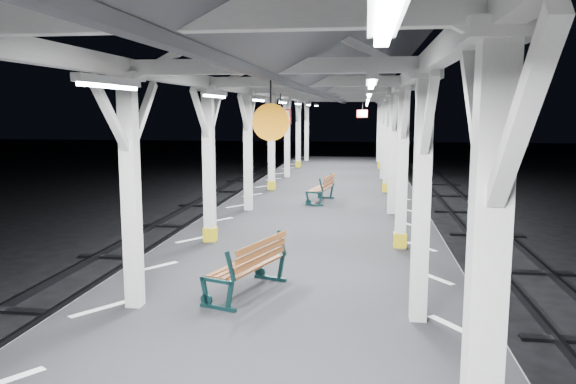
# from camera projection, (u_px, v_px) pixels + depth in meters

# --- Properties ---
(ground) EXTENTS (120.00, 120.00, 0.00)m
(ground) POSITION_uv_depth(u_px,v_px,m) (290.00, 327.00, 9.96)
(ground) COLOR black
(ground) RESTS_ON ground
(platform) EXTENTS (6.00, 50.00, 1.00)m
(platform) POSITION_uv_depth(u_px,v_px,m) (290.00, 300.00, 9.88)
(platform) COLOR black
(platform) RESTS_ON ground
(hazard_stripes_left) EXTENTS (1.00, 48.00, 0.01)m
(hazard_stripes_left) POSITION_uv_depth(u_px,v_px,m) (156.00, 267.00, 10.14)
(hazard_stripes_left) COLOR silver
(hazard_stripes_left) RESTS_ON platform
(hazard_stripes_right) EXTENTS (1.00, 48.00, 0.01)m
(hazard_stripes_right) POSITION_uv_depth(u_px,v_px,m) (434.00, 278.00, 9.48)
(hazard_stripes_right) COLOR silver
(hazard_stripes_right) RESTS_ON platform
(track_left) EXTENTS (2.20, 60.00, 0.16)m
(track_left) POSITION_uv_depth(u_px,v_px,m) (29.00, 309.00, 10.62)
(track_left) COLOR #2D2D33
(track_left) RESTS_ON ground
(canopy) EXTENTS (5.40, 49.00, 4.65)m
(canopy) POSITION_uv_depth(u_px,v_px,m) (290.00, 65.00, 9.29)
(canopy) COLOR silver
(canopy) RESTS_ON platform
(bench_mid) EXTENTS (1.08, 1.73, 0.88)m
(bench_mid) POSITION_uv_depth(u_px,v_px,m) (251.00, 265.00, 8.56)
(bench_mid) COLOR #102F30
(bench_mid) RESTS_ON platform
(bench_far) EXTENTS (0.81, 1.61, 0.83)m
(bench_far) POSITION_uv_depth(u_px,v_px,m) (323.00, 188.00, 17.25)
(bench_far) COLOR #102F30
(bench_far) RESTS_ON platform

